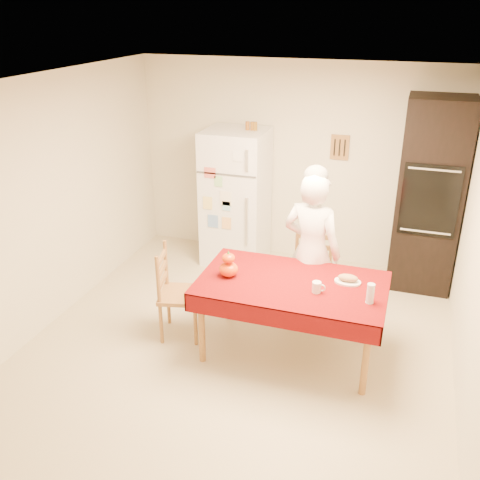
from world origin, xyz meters
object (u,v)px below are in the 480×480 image
at_px(coffee_mug, 317,287).
at_px(pumpkin_lower, 229,269).
at_px(seated_woman, 311,252).
at_px(bread_plate, 348,282).
at_px(oven_cabinet, 429,196).
at_px(dining_table, 292,289).
at_px(chair_left, 174,289).
at_px(chair_far, 312,269).
at_px(wine_glass, 370,293).
at_px(refrigerator, 236,197).

height_order(coffee_mug, pumpkin_lower, pumpkin_lower).
height_order(seated_woman, bread_plate, seated_woman).
bearing_deg(bread_plate, oven_cabinet, 69.03).
xyz_separation_m(oven_cabinet, dining_table, (-1.13, -1.84, -0.41)).
distance_m(seated_woman, coffee_mug, 0.69).
xyz_separation_m(chair_left, coffee_mug, (1.41, -0.06, 0.30)).
distance_m(dining_table, chair_far, 0.83).
height_order(seated_woman, wine_glass, seated_woman).
relative_size(oven_cabinet, chair_far, 2.32).
xyz_separation_m(refrigerator, chair_left, (-0.02, -1.84, -0.34)).
bearing_deg(bread_plate, chair_left, -173.15).
bearing_deg(chair_far, dining_table, -101.29).
bearing_deg(chair_far, coffee_mug, -85.94).
height_order(pumpkin_lower, wine_glass, wine_glass).
height_order(dining_table, bread_plate, bread_plate).
xyz_separation_m(oven_cabinet, chair_left, (-2.30, -1.89, -0.59)).
xyz_separation_m(seated_woman, pumpkin_lower, (-0.65, -0.61, 0.00)).
relative_size(refrigerator, coffee_mug, 17.00).
distance_m(coffee_mug, wine_glass, 0.46).
distance_m(chair_left, coffee_mug, 1.45).
height_order(dining_table, wine_glass, wine_glass).
distance_m(oven_cabinet, seated_woman, 1.70).
height_order(chair_left, pumpkin_lower, chair_left).
bearing_deg(pumpkin_lower, dining_table, 6.04).
xyz_separation_m(chair_left, seated_woman, (1.23, 0.60, 0.32)).
xyz_separation_m(coffee_mug, pumpkin_lower, (-0.83, 0.05, 0.02)).
distance_m(dining_table, seated_woman, 0.57).
relative_size(seated_woman, wine_glass, 9.41).
distance_m(chair_left, wine_glass, 1.91).
bearing_deg(coffee_mug, pumpkin_lower, 176.59).
xyz_separation_m(coffee_mug, wine_glass, (0.46, -0.03, 0.04)).
relative_size(oven_cabinet, coffee_mug, 22.00).
relative_size(refrigerator, dining_table, 1.00).
bearing_deg(chair_left, seated_woman, -77.86).
height_order(chair_far, coffee_mug, chair_far).
bearing_deg(oven_cabinet, chair_far, -136.48).
xyz_separation_m(oven_cabinet, seated_woman, (-1.07, -1.29, -0.27)).
xyz_separation_m(oven_cabinet, pumpkin_lower, (-1.72, -1.91, -0.27)).
bearing_deg(coffee_mug, bread_plate, 47.85).
xyz_separation_m(dining_table, chair_left, (-1.17, -0.05, -0.18)).
relative_size(chair_far, pumpkin_lower, 5.28).
bearing_deg(oven_cabinet, seated_woman, -129.49).
height_order(refrigerator, bread_plate, refrigerator).
bearing_deg(pumpkin_lower, refrigerator, 106.78).
bearing_deg(refrigerator, chair_left, -90.62).
relative_size(oven_cabinet, bread_plate, 9.17).
bearing_deg(coffee_mug, oven_cabinet, 65.62).
xyz_separation_m(chair_far, pumpkin_lower, (-0.63, -0.87, 0.32)).
relative_size(oven_cabinet, dining_table, 1.29).
relative_size(coffee_mug, wine_glass, 0.57).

